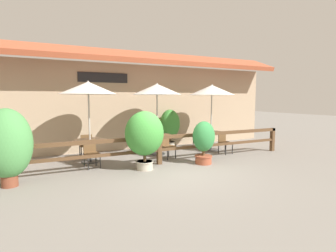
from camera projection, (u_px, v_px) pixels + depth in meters
name	position (u px, v px, depth m)	size (l,w,h in m)	color
ground_plane	(174.00, 172.00, 7.73)	(60.00, 60.00, 0.00)	gray
building_facade	(130.00, 99.00, 11.18)	(14.28, 1.49, 4.23)	tan
patio_railing	(159.00, 143.00, 8.60)	(10.40, 0.14, 0.95)	brown
patio_umbrella_near	(88.00, 88.00, 8.72)	(1.90, 1.90, 2.75)	#B7B2A8
dining_table_near	(90.00, 144.00, 8.91)	(1.10, 1.10, 0.77)	#4C3826
chair_near_streetside	(91.00, 152.00, 8.21)	(0.48, 0.48, 0.87)	brown
chair_near_wallside	(86.00, 144.00, 9.59)	(0.42, 0.42, 0.87)	brown
patio_umbrella_middle	(157.00, 90.00, 9.97)	(1.90, 1.90, 2.75)	#B7B2A8
dining_table_middle	(157.00, 138.00, 10.17)	(1.10, 1.10, 0.77)	#4C3826
chair_middle_streetside	(167.00, 145.00, 9.50)	(0.51, 0.51, 0.87)	brown
chair_middle_wallside	(150.00, 139.00, 10.89)	(0.44, 0.44, 0.87)	brown
patio_umbrella_far	(212.00, 90.00, 10.83)	(1.90, 1.90, 2.75)	#B7B2A8
dining_table_far	(211.00, 135.00, 11.02)	(1.10, 1.10, 0.77)	#4C3826
chair_far_streetside	(224.00, 141.00, 10.31)	(0.48, 0.48, 0.87)	brown
chair_far_wallside	(200.00, 136.00, 11.78)	(0.44, 0.44, 0.87)	brown
potted_plant_corner_fern	(7.00, 144.00, 6.35)	(1.14, 1.02, 1.93)	brown
potted_plant_entrance_palm	(204.00, 140.00, 8.65)	(0.76, 0.68, 1.42)	#9E4C33
potted_plant_tall_tropical	(144.00, 135.00, 7.91)	(1.19, 1.07, 1.79)	#B7AD99
potted_plant_broad_leaf	(170.00, 125.00, 11.51)	(0.90, 0.81, 1.69)	#B7AD99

